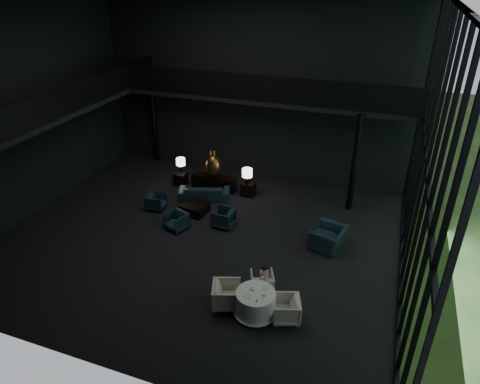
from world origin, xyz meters
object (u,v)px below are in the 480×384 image
(table_lamp_left, at_px, (181,162))
(dining_chair_north, at_px, (262,282))
(console, at_px, (214,183))
(lounge_armchair_west, at_px, (156,201))
(side_table_left, at_px, (181,179))
(coffee_table, at_px, (195,208))
(side_table_right, at_px, (248,189))
(bronze_urn, at_px, (213,165))
(dining_table, at_px, (256,304))
(sofa, at_px, (204,190))
(dining_chair_west, at_px, (227,293))
(lounge_armchair_east, at_px, (223,217))
(dining_chair_east, at_px, (286,308))
(lounge_armchair_south, at_px, (176,221))
(window_armchair, at_px, (329,233))
(table_lamp_right, at_px, (247,173))
(child, at_px, (264,274))

(table_lamp_left, bearing_deg, dining_chair_north, -45.59)
(console, distance_m, lounge_armchair_west, 2.84)
(side_table_left, relative_size, coffee_table, 0.60)
(side_table_right, xyz_separation_m, coffee_table, (-1.53, -2.14, -0.09))
(bronze_urn, relative_size, side_table_right, 2.09)
(dining_table, bearing_deg, side_table_left, 130.86)
(sofa, xyz_separation_m, dining_chair_west, (3.26, -5.68, 0.02))
(side_table_left, relative_size, lounge_armchair_east, 0.73)
(lounge_armchair_west, relative_size, dining_chair_east, 0.87)
(console, xyz_separation_m, lounge_armchair_south, (-0.07, -3.45, 0.03))
(window_armchair, distance_m, dining_chair_west, 4.52)
(dining_chair_north, bearing_deg, dining_chair_east, 112.93)
(dining_chair_north, bearing_deg, table_lamp_right, -90.40)
(lounge_armchair_south, bearing_deg, coffee_table, 103.50)
(dining_table, relative_size, child, 2.17)
(lounge_armchair_west, xyz_separation_m, child, (5.59, -3.39, 0.41))
(side_table_right, height_order, lounge_armchair_south, lounge_armchair_south)
(table_lamp_right, relative_size, dining_table, 0.57)
(coffee_table, bearing_deg, side_table_left, 128.97)
(side_table_right, relative_size, lounge_armchair_west, 0.88)
(lounge_armchair_east, bearing_deg, side_table_right, 179.97)
(coffee_table, height_order, dining_chair_west, dining_chair_west)
(lounge_armchair_west, height_order, dining_chair_east, dining_chair_east)
(lounge_armchair_west, relative_size, lounge_armchair_south, 0.95)
(dining_table, bearing_deg, console, 121.50)
(sofa, height_order, dining_chair_east, sofa)
(lounge_armchair_east, height_order, coffee_table, lounge_armchair_east)
(bronze_urn, bearing_deg, coffee_table, -88.01)
(table_lamp_left, xyz_separation_m, lounge_armchair_south, (1.53, -3.47, -0.69))
(table_lamp_left, xyz_separation_m, dining_table, (5.68, -6.68, -0.71))
(console, height_order, lounge_armchair_south, lounge_armchair_south)
(bronze_urn, height_order, lounge_armchair_west, bronze_urn)
(lounge_armchair_south, distance_m, dining_table, 5.25)
(dining_chair_east, bearing_deg, lounge_armchair_south, -140.95)
(sofa, distance_m, dining_chair_east, 7.54)
(table_lamp_right, bearing_deg, window_armchair, -33.19)
(side_table_left, bearing_deg, dining_chair_north, -45.02)
(sofa, xyz_separation_m, lounge_armchair_west, (-1.47, -1.45, -0.09))
(table_lamp_right, relative_size, lounge_armchair_east, 0.94)
(bronze_urn, height_order, side_table_left, bronze_urn)
(console, distance_m, lounge_armchair_south, 3.45)
(table_lamp_right, bearing_deg, child, -66.24)
(table_lamp_left, bearing_deg, window_armchair, -21.19)
(table_lamp_left, xyz_separation_m, lounge_armchair_west, (0.07, -2.41, -0.71))
(table_lamp_right, distance_m, coffee_table, 2.65)
(console, bearing_deg, lounge_armchair_west, -122.56)
(table_lamp_left, bearing_deg, dining_chair_east, -45.25)
(dining_chair_west, bearing_deg, table_lamp_right, -4.71)
(side_table_right, distance_m, dining_chair_west, 6.80)
(side_table_left, height_order, table_lamp_left, table_lamp_left)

